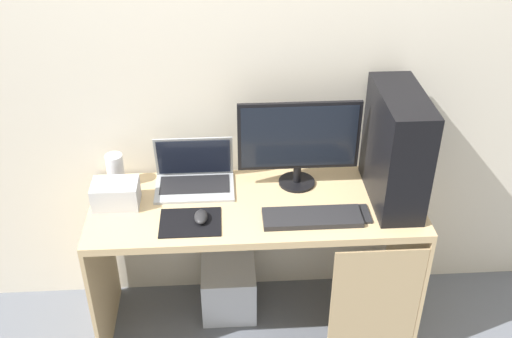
{
  "coord_description": "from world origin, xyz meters",
  "views": [
    {
      "loc": [
        -0.13,
        -2.17,
        2.33
      ],
      "look_at": [
        0.0,
        0.0,
        0.93
      ],
      "focal_mm": 42.5,
      "sensor_mm": 36.0,
      "label": 1
    }
  ],
  "objects": [
    {
      "name": "mousepad",
      "position": [
        -0.29,
        -0.12,
        0.76
      ],
      "size": [
        0.26,
        0.2,
        0.0
      ],
      "primitive_type": "cube",
      "color": "black",
      "rests_on": "desk"
    },
    {
      "name": "desk",
      "position": [
        0.02,
        -0.01,
        0.6
      ],
      "size": [
        1.46,
        0.55,
        0.75
      ],
      "color": "tan",
      "rests_on": "ground_plane"
    },
    {
      "name": "projector",
      "position": [
        -0.61,
        0.03,
        0.81
      ],
      "size": [
        0.2,
        0.14,
        0.11
      ],
      "primitive_type": "cube",
      "color": "#B7BCC6",
      "rests_on": "desk"
    },
    {
      "name": "mouse_left",
      "position": [
        -0.24,
        -0.11,
        0.77
      ],
      "size": [
        0.06,
        0.1,
        0.03
      ],
      "primitive_type": "ellipsoid",
      "color": "#232326",
      "rests_on": "mousepad"
    },
    {
      "name": "laptop",
      "position": [
        -0.27,
        0.16,
        0.8
      ],
      "size": [
        0.36,
        0.23,
        0.23
      ],
      "color": "#9EA3A8",
      "rests_on": "desk"
    },
    {
      "name": "monitor",
      "position": [
        0.2,
        0.14,
        0.98
      ],
      "size": [
        0.54,
        0.17,
        0.42
      ],
      "color": "black",
      "rests_on": "desk"
    },
    {
      "name": "wall_back",
      "position": [
        0.0,
        0.32,
        1.3
      ],
      "size": [
        4.0,
        0.05,
        2.6
      ],
      "color": "beige",
      "rests_on": "ground_plane"
    },
    {
      "name": "speaker",
      "position": [
        -0.63,
        0.19,
        0.83
      ],
      "size": [
        0.08,
        0.08,
        0.16
      ],
      "primitive_type": "cylinder",
      "color": "silver",
      "rests_on": "desk"
    },
    {
      "name": "keyboard",
      "position": [
        0.23,
        -0.13,
        0.76
      ],
      "size": [
        0.42,
        0.14,
        0.02
      ],
      "primitive_type": "cube",
      "color": "#232326",
      "rests_on": "desk"
    },
    {
      "name": "subwoofer",
      "position": [
        -0.13,
        0.11,
        0.14
      ],
      "size": [
        0.27,
        0.27,
        0.27
      ],
      "primitive_type": "cube",
      "color": "#B7BCC6",
      "rests_on": "ground_plane"
    },
    {
      "name": "pc_tower",
      "position": [
        0.6,
        0.02,
        1.01
      ],
      "size": [
        0.19,
        0.46,
        0.51
      ],
      "primitive_type": "cube",
      "color": "black",
      "rests_on": "desk"
    },
    {
      "name": "ground_plane",
      "position": [
        0.0,
        0.0,
        0.0
      ],
      "size": [
        8.0,
        8.0,
        0.0
      ],
      "primitive_type": "plane",
      "color": "slate"
    },
    {
      "name": "cell_phone",
      "position": [
        0.45,
        -0.11,
        0.76
      ],
      "size": [
        0.07,
        0.13,
        0.01
      ],
      "primitive_type": "cube",
      "color": "#232326",
      "rests_on": "desk"
    }
  ]
}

